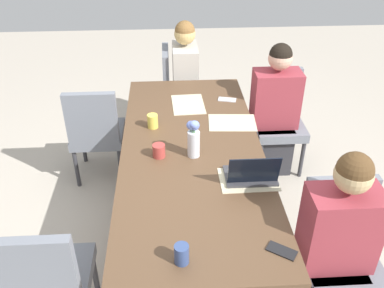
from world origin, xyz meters
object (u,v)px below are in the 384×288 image
object	(u,v)px
dining_table	(192,158)
flower_vase	(194,137)
coffee_mug_near_right	(153,121)
person_head_right_left_far	(185,87)
chair_near_left_mid	(278,115)
coffee_mug_near_left	(182,254)
chair_near_left_near	(339,244)
coffee_mug_centre_left	(159,151)
chair_far_right_mid	(46,278)
chair_head_right_left_far	(178,87)
phone_black	(282,251)
laptop_near_left_near	(251,174)
person_near_left_near	(334,251)
person_near_left_mid	(273,116)
phone_silver	(227,100)
chair_far_right_near	(96,130)

from	to	relation	value
dining_table	flower_vase	world-z (taller)	flower_vase
coffee_mug_near_right	person_head_right_left_far	bearing A→B (deg)	-14.80
chair_near_left_mid	coffee_mug_near_left	bearing A→B (deg)	153.10
dining_table	chair_near_left_near	xyz separation A→B (m)	(-0.71, -0.83, -0.16)
chair_near_left_near	coffee_mug_centre_left	size ratio (longest dim) A/B	10.01
person_head_right_left_far	chair_far_right_mid	size ratio (longest dim) A/B	1.33
dining_table	flower_vase	distance (m)	0.23
chair_head_right_left_far	phone_black	size ratio (longest dim) A/B	6.00
laptop_near_left_near	phone_black	bearing A→B (deg)	-175.10
dining_table	person_near_left_near	world-z (taller)	person_near_left_near
person_near_left_near	chair_head_right_left_far	xyz separation A→B (m)	(2.30, 0.82, -0.03)
flower_vase	coffee_mug_near_right	xyz separation A→B (m)	(0.39, 0.28, -0.10)
person_near_left_mid	coffee_mug_near_left	world-z (taller)	person_near_left_mid
person_near_left_mid	chair_far_right_mid	distance (m)	2.31
chair_head_right_left_far	laptop_near_left_near	bearing A→B (deg)	-167.97
coffee_mug_near_right	phone_silver	size ratio (longest dim) A/B	0.70
person_head_right_left_far	chair_far_right_near	world-z (taller)	person_head_right_left_far
chair_near_left_near	phone_silver	bearing A→B (deg)	18.30
person_near_left_mid	flower_vase	bearing A→B (deg)	138.30
phone_black	dining_table	bearing A→B (deg)	-32.67
person_near_left_near	coffee_mug_near_right	xyz separation A→B (m)	(1.12, 1.04, 0.25)
chair_far_right_mid	coffee_mug_near_right	distance (m)	1.35
dining_table	chair_far_right_near	size ratio (longest dim) A/B	2.59
chair_near_left_near	flower_vase	distance (m)	1.11
chair_near_left_mid	person_head_right_left_far	distance (m)	1.00
person_near_left_mid	chair_far_right_near	distance (m)	1.56
chair_near_left_mid	coffee_mug_near_right	distance (m)	1.27
chair_near_left_mid	phone_silver	distance (m)	0.56
dining_table	laptop_near_left_near	bearing A→B (deg)	-135.98
chair_far_right_near	phone_silver	xyz separation A→B (m)	(0.04, -1.12, 0.23)
chair_near_left_near	chair_far_right_mid	world-z (taller)	same
chair_far_right_near	chair_far_right_mid	bearing A→B (deg)	177.56
dining_table	person_near_left_mid	distance (m)	1.12
chair_near_left_mid	coffee_mug_centre_left	xyz separation A→B (m)	(-0.93, 1.06, 0.27)
dining_table	coffee_mug_near_left	distance (m)	1.01
person_near_left_mid	chair_head_right_left_far	size ratio (longest dim) A/B	1.33
coffee_mug_near_left	phone_silver	bearing A→B (deg)	-14.69
chair_far_right_near	coffee_mug_near_right	world-z (taller)	chair_far_right_near
chair_near_left_near	flower_vase	world-z (taller)	flower_vase
coffee_mug_near_right	coffee_mug_centre_left	world-z (taller)	coffee_mug_near_right
chair_far_right_near	phone_silver	distance (m)	1.15
chair_head_right_left_far	chair_far_right_near	bearing A→B (deg)	138.24
chair_far_right_mid	dining_table	bearing A→B (deg)	-44.62
person_near_left_mid	person_head_right_left_far	world-z (taller)	same
chair_near_left_mid	coffee_mug_near_left	xyz separation A→B (m)	(-1.86, 0.95, 0.28)
person_near_left_near	laptop_near_left_near	distance (m)	0.65
chair_near_left_mid	dining_table	bearing A→B (deg)	136.26
person_near_left_near	phone_black	xyz separation A→B (m)	(-0.17, 0.37, 0.21)
flower_vase	coffee_mug_near_right	distance (m)	0.49
chair_head_right_left_far	chair_far_right_mid	xyz separation A→B (m)	(-2.37, 0.79, 0.00)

